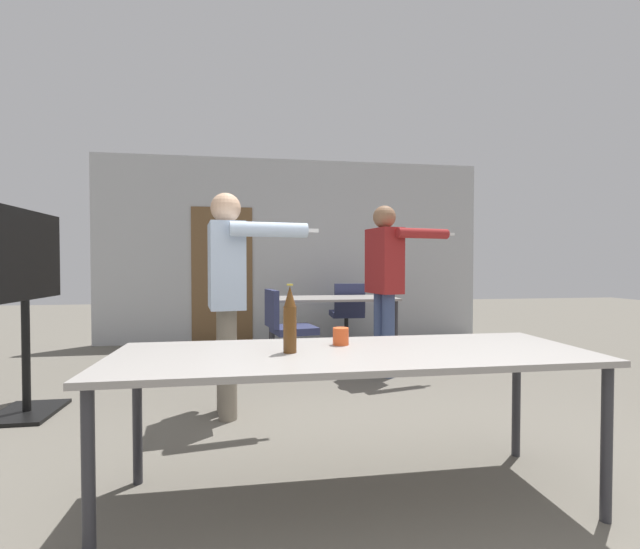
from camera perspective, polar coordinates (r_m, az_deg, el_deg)
The scene contains 10 objects.
back_wall at distance 6.67m, azimuth -3.65°, elevation 3.10°, with size 5.92×0.12×2.80m.
conference_table_near at distance 2.19m, azimuth 4.47°, elevation -11.62°, with size 2.36×0.81×0.76m.
conference_table_far at distance 5.60m, azimuth 1.50°, elevation -3.83°, with size 1.67×0.76×0.76m.
tv_screen at distance 4.09m, azimuth -34.70°, elevation -1.31°, with size 0.44×1.15×1.62m.
person_right_polo at distance 4.63m, azimuth 8.72°, elevation 0.28°, with size 0.90×0.63×1.82m.
person_left_plaid at distance 3.43m, azimuth -12.16°, elevation -1.00°, with size 0.87×0.67×1.75m.
office_chair_side_rolled at distance 6.31m, azimuth 3.66°, elevation -5.60°, with size 0.52×0.56×0.92m.
office_chair_far_right at distance 4.89m, azimuth -4.34°, elevation -7.73°, with size 0.60×0.55×0.91m.
beer_bottle at distance 2.11m, azimuth -4.04°, elevation -6.12°, with size 0.07×0.07×0.34m.
drink_cup at distance 2.32m, azimuth 2.78°, elevation -8.23°, with size 0.09×0.09×0.09m.
Camera 1 is at (-0.62, -1.50, 1.19)m, focal length 24.00 mm.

